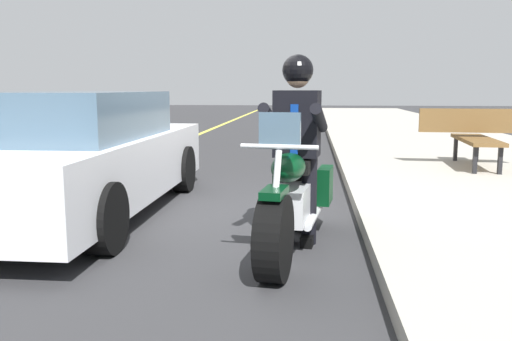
{
  "coord_description": "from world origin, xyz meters",
  "views": [
    {
      "loc": [
        5.64,
        1.48,
        1.44
      ],
      "look_at": [
        1.15,
        1.02,
        0.75
      ],
      "focal_mm": 37.85,
      "sensor_mm": 36.0,
      "label": 1
    }
  ],
  "objects_px": {
    "rider_main": "(297,133)",
    "bench_sidewalk": "(476,133)",
    "motorcycle_main": "(293,200)",
    "car_silver": "(78,155)"
  },
  "relations": [
    {
      "from": "rider_main",
      "to": "bench_sidewalk",
      "type": "xyz_separation_m",
      "value": [
        -4.31,
        2.85,
        -0.32
      ]
    },
    {
      "from": "motorcycle_main",
      "to": "rider_main",
      "type": "xyz_separation_m",
      "value": [
        -0.19,
        0.02,
        0.58
      ]
    },
    {
      "from": "rider_main",
      "to": "car_silver",
      "type": "height_order",
      "value": "rider_main"
    },
    {
      "from": "car_silver",
      "to": "rider_main",
      "type": "bearing_deg",
      "value": 70.35
    },
    {
      "from": "motorcycle_main",
      "to": "rider_main",
      "type": "bearing_deg",
      "value": 173.33
    },
    {
      "from": "motorcycle_main",
      "to": "car_silver",
      "type": "xyz_separation_m",
      "value": [
        -1.08,
        -2.47,
        0.24
      ]
    },
    {
      "from": "car_silver",
      "to": "bench_sidewalk",
      "type": "xyz_separation_m",
      "value": [
        -3.42,
        5.34,
        0.02
      ]
    },
    {
      "from": "rider_main",
      "to": "bench_sidewalk",
      "type": "distance_m",
      "value": 5.18
    },
    {
      "from": "motorcycle_main",
      "to": "rider_main",
      "type": "height_order",
      "value": "rider_main"
    },
    {
      "from": "bench_sidewalk",
      "to": "motorcycle_main",
      "type": "bearing_deg",
      "value": -32.55
    }
  ]
}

